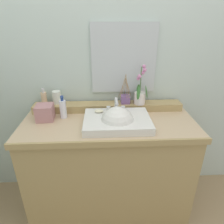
{
  "coord_description": "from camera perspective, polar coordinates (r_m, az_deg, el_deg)",
  "views": [
    {
      "loc": [
        -0.04,
        -1.37,
        1.58
      ],
      "look_at": [
        0.02,
        -0.02,
        0.95
      ],
      "focal_mm": 32.03,
      "sensor_mm": 36.0,
      "label": 1
    }
  ],
  "objects": [
    {
      "name": "tumbler_cup",
      "position": [
        1.75,
        -15.47,
        4.08
      ],
      "size": [
        0.07,
        0.07,
        0.11
      ],
      "primitive_type": "cylinder",
      "color": "silver",
      "rests_on": "back_ledge"
    },
    {
      "name": "wall_back",
      "position": [
        1.78,
        -1.48,
        17.06
      ],
      "size": [
        3.17,
        0.2,
        2.66
      ],
      "primitive_type": "cube",
      "color": "silver",
      "rests_on": "ground"
    },
    {
      "name": "soap_bar",
      "position": [
        1.55,
        -3.74,
        0.3
      ],
      "size": [
        0.07,
        0.04,
        0.02
      ],
      "primitive_type": "ellipsoid",
      "color": "beige",
      "rests_on": "sink_basin"
    },
    {
      "name": "vanity_cabinet",
      "position": [
        1.78,
        -0.82,
        -14.89
      ],
      "size": [
        1.34,
        0.58,
        0.86
      ],
      "color": "tan",
      "rests_on": "ground"
    },
    {
      "name": "back_ledge",
      "position": [
        1.72,
        -1.17,
        1.55
      ],
      "size": [
        1.26,
        0.13,
        0.06
      ],
      "primitive_type": "cube",
      "color": "tan",
      "rests_on": "vanity_cabinet"
    },
    {
      "name": "tissue_box",
      "position": [
        1.63,
        -18.59,
        -0.12
      ],
      "size": [
        0.14,
        0.14,
        0.12
      ],
      "primitive_type": "cube",
      "rotation": [
        0.0,
        0.0,
        0.06
      ],
      "color": "#B27B80",
      "rests_on": "vanity_cabinet"
    },
    {
      "name": "floor",
      "position": [
        2.13,
        -0.73,
        -24.9
      ],
      "size": [
        3.17,
        3.74,
        0.1
      ],
      "primitive_type": "cube",
      "color": "#9C835F",
      "rests_on": "ground"
    },
    {
      "name": "potted_plant",
      "position": [
        1.69,
        8.0,
        5.01
      ],
      "size": [
        0.11,
        0.13,
        0.33
      ],
      "color": "silver",
      "rests_on": "back_ledge"
    },
    {
      "name": "lotion_bottle",
      "position": [
        1.61,
        -13.81,
        0.94
      ],
      "size": [
        0.05,
        0.05,
        0.18
      ],
      "color": "white",
      "rests_on": "vanity_cabinet"
    },
    {
      "name": "soap_dispenser",
      "position": [
        1.78,
        -18.83,
        3.96
      ],
      "size": [
        0.05,
        0.05,
        0.14
      ],
      "color": "beige",
      "rests_on": "back_ledge"
    },
    {
      "name": "sink_basin",
      "position": [
        1.48,
        1.49,
        -2.97
      ],
      "size": [
        0.49,
        0.36,
        0.28
      ],
      "color": "white",
      "rests_on": "vanity_cabinet"
    },
    {
      "name": "reed_diffuser",
      "position": [
        1.71,
        3.8,
        3.8
      ],
      "size": [
        0.11,
        0.1,
        0.25
      ],
      "color": "slate",
      "rests_on": "back_ledge"
    },
    {
      "name": "mirror",
      "position": [
        1.69,
        3.4,
        14.86
      ],
      "size": [
        0.53,
        0.02,
        0.56
      ],
      "primitive_type": "cube",
      "color": "silver"
    }
  ]
}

